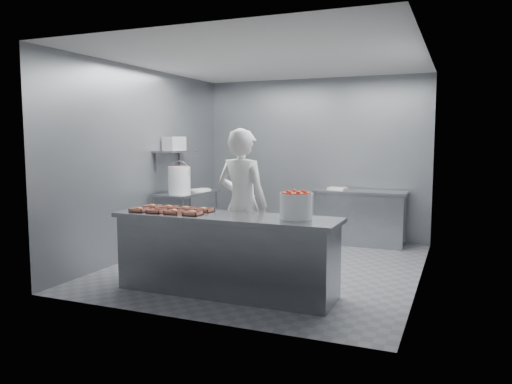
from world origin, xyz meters
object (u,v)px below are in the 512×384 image
at_px(tray_4, 153,207).
at_px(tray_6, 187,209).
at_px(tray_3, 193,213).
at_px(appliance, 174,144).
at_px(back_counter, 360,217).
at_px(strawberry_tub, 296,205).
at_px(service_counter, 226,254).
at_px(worker, 242,205).
at_px(glaze_bucket, 179,180).
at_px(tray_0, 139,210).
at_px(tray_7, 204,210).
at_px(prep_table, 187,211).
at_px(tray_5, 169,208).
at_px(tray_2, 174,212).
at_px(tray_1, 157,211).

relative_size(tray_4, tray_6, 1.00).
relative_size(tray_3, appliance, 0.64).
relative_size(back_counter, tray_6, 8.01).
relative_size(tray_6, strawberry_tub, 0.54).
xyz_separation_m(service_counter, tray_3, (-0.34, -0.14, 0.47)).
height_order(tray_6, worker, worker).
bearing_deg(glaze_bucket, tray_0, -73.77).
relative_size(tray_7, glaze_bucket, 0.36).
height_order(worker, strawberry_tub, worker).
xyz_separation_m(tray_4, glaze_bucket, (-0.51, 1.48, 0.20)).
distance_m(prep_table, tray_4, 1.93).
bearing_deg(tray_7, tray_0, -159.07).
distance_m(tray_0, glaze_bucket, 1.84).
relative_size(service_counter, tray_4, 13.88).
bearing_deg(appliance, tray_4, -50.56).
bearing_deg(tray_4, tray_3, -20.93).
relative_size(tray_0, tray_3, 1.00).
relative_size(tray_5, appliance, 0.64).
bearing_deg(service_counter, tray_0, -172.63).
distance_m(tray_4, tray_7, 0.72).
height_order(tray_4, glaze_bucket, glaze_bucket).
distance_m(tray_2, strawberry_tub, 1.42).
distance_m(tray_0, tray_3, 0.72).
relative_size(strawberry_tub, appliance, 1.19).
height_order(service_counter, tray_7, tray_7).
distance_m(tray_3, tray_7, 0.28).
xyz_separation_m(tray_0, tray_5, (0.24, 0.28, 0.00)).
distance_m(tray_1, appliance, 2.37).
distance_m(service_counter, tray_1, 0.96).
height_order(service_counter, prep_table, same).
height_order(strawberry_tub, appliance, appliance).
height_order(tray_6, glaze_bucket, glaze_bucket).
bearing_deg(prep_table, tray_6, -59.55).
bearing_deg(back_counter, strawberry_tub, -91.59).
distance_m(tray_5, strawberry_tub, 1.64).
distance_m(tray_0, tray_7, 0.77).
xyz_separation_m(prep_table, tray_6, (1.07, -1.81, 0.33)).
height_order(tray_4, appliance, appliance).
height_order(tray_2, tray_3, same).
xyz_separation_m(tray_0, strawberry_tub, (1.88, 0.19, 0.13)).
bearing_deg(service_counter, tray_1, -170.49).
bearing_deg(tray_3, tray_7, 90.00).
xyz_separation_m(tray_3, tray_5, (-0.48, 0.28, 0.00)).
bearing_deg(tray_3, tray_4, 159.07).
relative_size(prep_table, tray_4, 6.40).
bearing_deg(prep_table, tray_5, -65.52).
height_order(prep_table, tray_7, tray_7).
bearing_deg(service_counter, worker, 96.04).
distance_m(worker, strawberry_tub, 1.04).
relative_size(tray_0, tray_5, 1.00).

